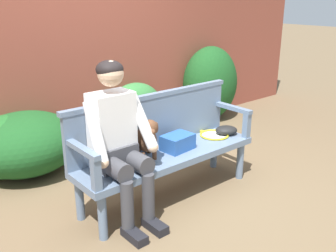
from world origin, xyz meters
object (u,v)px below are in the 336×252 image
at_px(dog_on_bench, 147,138).
at_px(baseball_glove, 226,130).
at_px(tennis_racket, 212,134).
at_px(sports_bag, 178,142).
at_px(garden_bench, 168,159).
at_px(person_seated, 118,137).

relative_size(dog_on_bench, baseball_glove, 1.69).
distance_m(tennis_racket, sports_bag, 0.52).
relative_size(tennis_racket, sports_bag, 2.07).
distance_m(garden_bench, sports_bag, 0.17).
xyz_separation_m(dog_on_bench, baseball_glove, (0.96, -0.04, -0.14)).
bearing_deg(baseball_glove, tennis_racket, -177.55).
xyz_separation_m(person_seated, sports_bag, (0.64, 0.01, -0.20)).
bearing_deg(garden_bench, baseball_glove, -1.70).
relative_size(dog_on_bench, tennis_racket, 0.64).
height_order(person_seated, baseball_glove, person_seated).
xyz_separation_m(tennis_racket, sports_bag, (-0.51, -0.06, 0.06)).
relative_size(person_seated, tennis_racket, 2.26).
height_order(baseball_glove, sports_bag, sports_bag).
bearing_deg(sports_bag, garden_bench, 179.03).
bearing_deg(dog_on_bench, baseball_glove, -2.67).
bearing_deg(tennis_racket, sports_bag, -173.46).
xyz_separation_m(tennis_racket, baseball_glove, (0.12, -0.08, 0.04)).
bearing_deg(garden_bench, person_seated, -178.99).
height_order(person_seated, dog_on_bench, person_seated).
bearing_deg(dog_on_bench, tennis_racket, 2.33).
height_order(garden_bench, sports_bag, sports_bag).
height_order(garden_bench, baseball_glove, baseball_glove).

